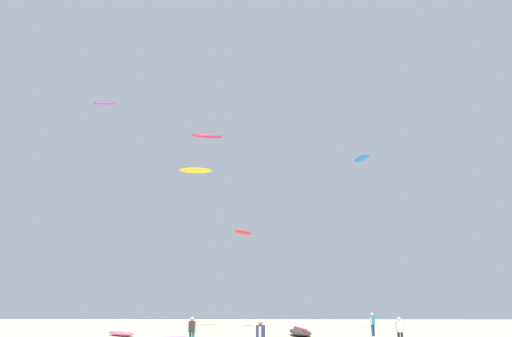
{
  "coord_description": "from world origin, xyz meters",
  "views": [
    {
      "loc": [
        0.7,
        -12.97,
        2.29
      ],
      "look_at": [
        0.0,
        15.84,
        11.08
      ],
      "focal_mm": 31.24,
      "sensor_mm": 36.0,
      "label": 1
    }
  ],
  "objects_px": {
    "person_left": "(372,322)",
    "kite_aloft_0": "(196,170)",
    "kite_grounded_far": "(121,333)",
    "kite_aloft_4": "(104,103)",
    "kite_grounded_near": "(300,332)",
    "kite_aloft_3": "(362,158)",
    "person_right": "(400,329)",
    "kite_aloft_2": "(243,232)",
    "person_foreground": "(261,337)",
    "kite_aloft_1": "(207,136)",
    "person_midground": "(192,329)"
  },
  "relations": [
    {
      "from": "person_left",
      "to": "kite_aloft_0",
      "type": "distance_m",
      "value": 24.74
    },
    {
      "from": "kite_aloft_4",
      "to": "kite_aloft_1",
      "type": "bearing_deg",
      "value": 26.28
    },
    {
      "from": "person_left",
      "to": "kite_aloft_3",
      "type": "distance_m",
      "value": 18.42
    },
    {
      "from": "kite_aloft_0",
      "to": "kite_aloft_1",
      "type": "xyz_separation_m",
      "value": [
        0.95,
        0.98,
        4.42
      ]
    },
    {
      "from": "person_midground",
      "to": "kite_aloft_1",
      "type": "height_order",
      "value": "kite_aloft_1"
    },
    {
      "from": "kite_grounded_far",
      "to": "kite_aloft_4",
      "type": "xyz_separation_m",
      "value": [
        -6.19,
        7.59,
        22.46
      ]
    },
    {
      "from": "kite_grounded_far",
      "to": "kite_aloft_2",
      "type": "relative_size",
      "value": 1.02
    },
    {
      "from": "kite_aloft_0",
      "to": "kite_aloft_1",
      "type": "relative_size",
      "value": 0.97
    },
    {
      "from": "person_right",
      "to": "kite_aloft_0",
      "type": "height_order",
      "value": "kite_aloft_0"
    },
    {
      "from": "kite_aloft_3",
      "to": "kite_aloft_2",
      "type": "bearing_deg",
      "value": 163.92
    },
    {
      "from": "person_right",
      "to": "person_left",
      "type": "bearing_deg",
      "value": 21.88
    },
    {
      "from": "kite_grounded_near",
      "to": "kite_grounded_far",
      "type": "relative_size",
      "value": 1.62
    },
    {
      "from": "person_left",
      "to": "person_right",
      "type": "xyz_separation_m",
      "value": [
        -0.42,
        -8.61,
        -0.04
      ]
    },
    {
      "from": "person_foreground",
      "to": "kite_grounded_near",
      "type": "bearing_deg",
      "value": 84.84
    },
    {
      "from": "kite_aloft_3",
      "to": "kite_aloft_0",
      "type": "bearing_deg",
      "value": 172.47
    },
    {
      "from": "kite_grounded_far",
      "to": "kite_aloft_0",
      "type": "relative_size",
      "value": 0.86
    },
    {
      "from": "person_foreground",
      "to": "kite_grounded_far",
      "type": "bearing_deg",
      "value": 128.59
    },
    {
      "from": "kite_aloft_2",
      "to": "kite_aloft_3",
      "type": "bearing_deg",
      "value": -16.08
    },
    {
      "from": "person_foreground",
      "to": "kite_aloft_2",
      "type": "relative_size",
      "value": 0.55
    },
    {
      "from": "kite_aloft_2",
      "to": "person_right",
      "type": "bearing_deg",
      "value": -64.9
    },
    {
      "from": "person_right",
      "to": "kite_aloft_4",
      "type": "relative_size",
      "value": 0.65
    },
    {
      "from": "kite_grounded_far",
      "to": "kite_aloft_2",
      "type": "height_order",
      "value": "kite_aloft_2"
    },
    {
      "from": "kite_aloft_0",
      "to": "kite_aloft_2",
      "type": "height_order",
      "value": "kite_aloft_0"
    },
    {
      "from": "person_foreground",
      "to": "kite_aloft_3",
      "type": "height_order",
      "value": "kite_aloft_3"
    },
    {
      "from": "kite_aloft_2",
      "to": "kite_grounded_far",
      "type": "bearing_deg",
      "value": -122.84
    },
    {
      "from": "person_left",
      "to": "kite_grounded_near",
      "type": "relative_size",
      "value": 0.32
    },
    {
      "from": "person_right",
      "to": "kite_aloft_0",
      "type": "bearing_deg",
      "value": 61.84
    },
    {
      "from": "person_right",
      "to": "kite_aloft_4",
      "type": "height_order",
      "value": "kite_aloft_4"
    },
    {
      "from": "person_right",
      "to": "kite_grounded_near",
      "type": "xyz_separation_m",
      "value": [
        -4.98,
        8.69,
        -0.64
      ]
    },
    {
      "from": "kite_aloft_3",
      "to": "kite_grounded_near",
      "type": "bearing_deg",
      "value": -129.95
    },
    {
      "from": "person_right",
      "to": "kite_aloft_4",
      "type": "distance_m",
      "value": 36.46
    },
    {
      "from": "person_right",
      "to": "kite_grounded_near",
      "type": "bearing_deg",
      "value": 54.5
    },
    {
      "from": "person_midground",
      "to": "kite_grounded_far",
      "type": "height_order",
      "value": "person_midground"
    },
    {
      "from": "kite_grounded_near",
      "to": "kite_aloft_3",
      "type": "relative_size",
      "value": 2.05
    },
    {
      "from": "person_foreground",
      "to": "person_midground",
      "type": "bearing_deg",
      "value": 124.06
    },
    {
      "from": "person_midground",
      "to": "person_left",
      "type": "height_order",
      "value": "person_left"
    },
    {
      "from": "person_left",
      "to": "person_right",
      "type": "height_order",
      "value": "person_left"
    },
    {
      "from": "person_foreground",
      "to": "kite_aloft_4",
      "type": "height_order",
      "value": "kite_aloft_4"
    },
    {
      "from": "person_right",
      "to": "person_midground",
      "type": "bearing_deg",
      "value": 117.0
    },
    {
      "from": "kite_aloft_4",
      "to": "person_midground",
      "type": "bearing_deg",
      "value": -51.78
    },
    {
      "from": "person_left",
      "to": "kite_aloft_0",
      "type": "height_order",
      "value": "kite_aloft_0"
    },
    {
      "from": "kite_grounded_far",
      "to": "person_foreground",
      "type": "bearing_deg",
      "value": -55.86
    },
    {
      "from": "kite_grounded_far",
      "to": "kite_aloft_4",
      "type": "relative_size",
      "value": 1.28
    },
    {
      "from": "person_right",
      "to": "kite_grounded_far",
      "type": "height_order",
      "value": "person_right"
    },
    {
      "from": "kite_aloft_2",
      "to": "kite_aloft_1",
      "type": "bearing_deg",
      "value": -176.07
    },
    {
      "from": "kite_grounded_near",
      "to": "kite_aloft_4",
      "type": "height_order",
      "value": "kite_aloft_4"
    },
    {
      "from": "kite_grounded_near",
      "to": "kite_aloft_3",
      "type": "distance_m",
      "value": 20.31
    },
    {
      "from": "person_right",
      "to": "kite_aloft_3",
      "type": "xyz_separation_m",
      "value": [
        2.56,
        17.7,
        15.92
      ]
    },
    {
      "from": "person_foreground",
      "to": "kite_aloft_2",
      "type": "height_order",
      "value": "kite_aloft_2"
    },
    {
      "from": "person_left",
      "to": "kite_aloft_3",
      "type": "bearing_deg",
      "value": -61.38
    }
  ]
}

